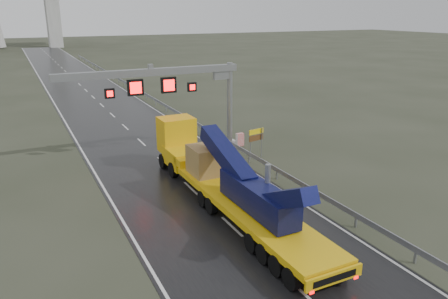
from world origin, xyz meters
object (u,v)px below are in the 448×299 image
heavy_haul_truck (216,172)px  exit_sign_pair (256,137)px  sign_gantry (177,85)px  striped_barrier (240,139)px

heavy_haul_truck → exit_sign_pair: (6.19, 5.66, -0.03)m
heavy_haul_truck → exit_sign_pair: heavy_haul_truck is taller
sign_gantry → exit_sign_pair: (5.00, -4.32, -3.88)m
heavy_haul_truck → striped_barrier: bearing=53.7°
sign_gantry → exit_sign_pair: 7.66m
sign_gantry → striped_barrier: bearing=-8.0°
striped_barrier → heavy_haul_truck: bearing=-128.7°
exit_sign_pair → striped_barrier: exit_sign_pair is taller
heavy_haul_truck → sign_gantry: bearing=82.6°
exit_sign_pair → striped_barrier: (0.43, 3.56, -1.17)m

